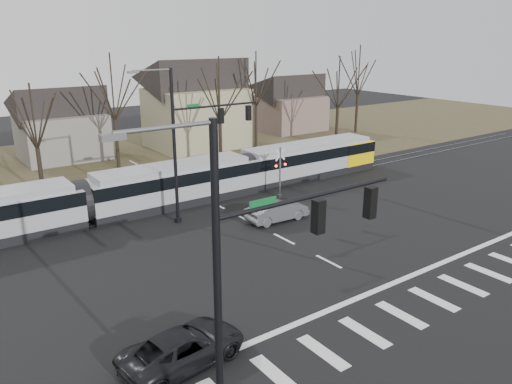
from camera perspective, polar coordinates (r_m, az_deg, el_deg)
ground at (r=27.24m, az=11.23°, el=-9.27°), size 140.00×140.00×0.00m
grass_verge at (r=53.02m, az=-14.65°, el=3.70°), size 140.00×28.00×0.01m
crosswalk at (r=25.04m, az=18.01°, el=-12.36°), size 27.00×2.60×0.01m
stop_line at (r=26.19m, az=14.13°, el=-10.61°), size 28.00×0.35×0.01m
lane_dashes at (r=38.99m, az=-6.00°, el=-0.71°), size 0.18×30.00×0.01m
rail_pair at (r=38.82m, az=-5.85°, el=-0.75°), size 90.00×1.52×0.06m
tram at (r=37.32m, az=-9.66°, el=1.00°), size 40.80×3.03×3.09m
sedan at (r=33.95m, az=2.45°, el=-2.12°), size 1.91×4.55×1.46m
suv at (r=20.15m, az=-8.31°, el=-17.18°), size 3.60×5.64×1.40m
signal_pole_near_left at (r=14.40m, az=1.05°, el=-8.91°), size 9.28×0.44×10.20m
signal_pole_far at (r=33.46m, az=-6.90°, el=6.31°), size 9.28×0.44×10.20m
rail_crossing_signal at (r=38.57m, az=2.77°, el=2.08°), size 1.08×0.36×4.00m
tree_row at (r=47.41m, az=-10.15°, el=8.58°), size 59.20×7.20×10.00m
house_b at (r=54.57m, az=-21.45°, el=7.69°), size 8.64×7.56×7.65m
house_c at (r=56.72m, az=-6.84°, el=10.38°), size 10.80×8.64×10.10m
house_d at (r=66.91m, az=3.83°, el=10.44°), size 8.64×7.56×7.65m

